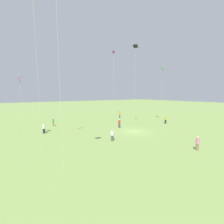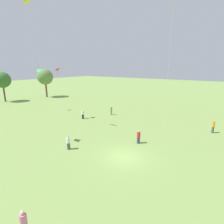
{
  "view_description": "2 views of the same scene",
  "coord_description": "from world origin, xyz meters",
  "px_view_note": "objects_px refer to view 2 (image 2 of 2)",
  "views": [
    {
      "loc": [
        -19.99,
        18.27,
        6.81
      ],
      "look_at": [
        2.78,
        3.06,
        3.5
      ],
      "focal_mm": 24.0,
      "sensor_mm": 36.0,
      "label": 1
    },
    {
      "loc": [
        -14.8,
        -8.92,
        9.58
      ],
      "look_at": [
        2.1,
        3.2,
        4.15
      ],
      "focal_mm": 28.0,
      "sensor_mm": 36.0,
      "label": 2
    }
  ],
  "objects_px": {
    "person_4": "(83,114)",
    "person_5": "(139,137)",
    "kite_0": "(58,72)",
    "person_1": "(111,111)",
    "person_0": "(24,223)",
    "person_2": "(213,127)",
    "kite_7": "(26,6)",
    "person_6": "(68,143)",
    "kite_5": "(39,72)",
    "kite_1": "(174,1)"
  },
  "relations": [
    {
      "from": "kite_0",
      "to": "kite_5",
      "type": "relative_size",
      "value": 1.03
    },
    {
      "from": "person_1",
      "to": "person_2",
      "type": "distance_m",
      "value": 18.15
    },
    {
      "from": "person_2",
      "to": "kite_0",
      "type": "relative_size",
      "value": 0.2
    },
    {
      "from": "person_0",
      "to": "person_5",
      "type": "relative_size",
      "value": 0.99
    },
    {
      "from": "person_4",
      "to": "person_5",
      "type": "height_order",
      "value": "person_5"
    },
    {
      "from": "person_6",
      "to": "kite_7",
      "type": "xyz_separation_m",
      "value": [
        2.01,
        9.19,
        16.56
      ]
    },
    {
      "from": "person_1",
      "to": "kite_5",
      "type": "xyz_separation_m",
      "value": [
        -6.38,
        14.11,
        7.51
      ]
    },
    {
      "from": "person_6",
      "to": "kite_7",
      "type": "distance_m",
      "value": 19.05
    },
    {
      "from": "person_6",
      "to": "kite_5",
      "type": "height_order",
      "value": "kite_5"
    },
    {
      "from": "person_1",
      "to": "person_5",
      "type": "xyz_separation_m",
      "value": [
        -9.06,
        -10.85,
        -0.04
      ]
    },
    {
      "from": "person_0",
      "to": "person_1",
      "type": "distance_m",
      "value": 26.81
    },
    {
      "from": "person_2",
      "to": "kite_1",
      "type": "bearing_deg",
      "value": 27.4
    },
    {
      "from": "person_6",
      "to": "kite_0",
      "type": "height_order",
      "value": "kite_0"
    },
    {
      "from": "person_2",
      "to": "kite_0",
      "type": "height_order",
      "value": "kite_0"
    },
    {
      "from": "person_4",
      "to": "kite_5",
      "type": "height_order",
      "value": "kite_5"
    },
    {
      "from": "kite_7",
      "to": "kite_0",
      "type": "bearing_deg",
      "value": -43.31
    },
    {
      "from": "person_5",
      "to": "person_0",
      "type": "bearing_deg",
      "value": 129.61
    },
    {
      "from": "person_4",
      "to": "kite_1",
      "type": "xyz_separation_m",
      "value": [
        -4.39,
        -16.94,
        14.64
      ]
    },
    {
      "from": "person_5",
      "to": "kite_0",
      "type": "relative_size",
      "value": 0.19
    },
    {
      "from": "kite_5",
      "to": "person_1",
      "type": "bearing_deg",
      "value": 36.89
    },
    {
      "from": "person_1",
      "to": "person_5",
      "type": "relative_size",
      "value": 1.02
    },
    {
      "from": "kite_5",
      "to": "kite_7",
      "type": "height_order",
      "value": "kite_7"
    },
    {
      "from": "person_1",
      "to": "kite_1",
      "type": "height_order",
      "value": "kite_1"
    },
    {
      "from": "person_0",
      "to": "person_4",
      "type": "height_order",
      "value": "person_0"
    },
    {
      "from": "kite_0",
      "to": "kite_1",
      "type": "xyz_separation_m",
      "value": [
        -1.82,
        -20.1,
        6.85
      ]
    },
    {
      "from": "person_4",
      "to": "kite_1",
      "type": "distance_m",
      "value": 22.82
    },
    {
      "from": "person_5",
      "to": "kite_0",
      "type": "distance_m",
      "value": 18.49
    },
    {
      "from": "kite_1",
      "to": "person_6",
      "type": "bearing_deg",
      "value": 141.54
    },
    {
      "from": "person_1",
      "to": "person_4",
      "type": "xyz_separation_m",
      "value": [
        -5.38,
        2.73,
        -0.06
      ]
    },
    {
      "from": "kite_5",
      "to": "person_5",
      "type": "bearing_deg",
      "value": 6.45
    },
    {
      "from": "person_1",
      "to": "kite_5",
      "type": "height_order",
      "value": "kite_5"
    },
    {
      "from": "person_2",
      "to": "kite_7",
      "type": "relative_size",
      "value": 0.1
    },
    {
      "from": "person_4",
      "to": "kite_5",
      "type": "distance_m",
      "value": 13.71
    },
    {
      "from": "person_5",
      "to": "kite_7",
      "type": "relative_size",
      "value": 0.09
    },
    {
      "from": "kite_0",
      "to": "kite_1",
      "type": "bearing_deg",
      "value": 128.41
    },
    {
      "from": "person_4",
      "to": "person_1",
      "type": "bearing_deg",
      "value": 35.69
    },
    {
      "from": "kite_1",
      "to": "kite_7",
      "type": "bearing_deg",
      "value": 121.53
    },
    {
      "from": "kite_0",
      "to": "kite_5",
      "type": "xyz_separation_m",
      "value": [
        1.58,
        8.22,
        -0.22
      ]
    },
    {
      "from": "kite_5",
      "to": "kite_7",
      "type": "xyz_separation_m",
      "value": [
        -7.03,
        -9.77,
        9.0
      ]
    },
    {
      "from": "person_2",
      "to": "kite_5",
      "type": "relative_size",
      "value": 0.21
    },
    {
      "from": "person_1",
      "to": "person_0",
      "type": "bearing_deg",
      "value": 11.72
    },
    {
      "from": "person_5",
      "to": "person_1",
      "type": "bearing_deg",
      "value": -2.12
    },
    {
      "from": "person_0",
      "to": "person_6",
      "type": "bearing_deg",
      "value": 131.5
    },
    {
      "from": "person_2",
      "to": "kite_0",
      "type": "bearing_deg",
      "value": -22.24
    },
    {
      "from": "person_0",
      "to": "person_6",
      "type": "distance_m",
      "value": 11.0
    },
    {
      "from": "person_4",
      "to": "kite_5",
      "type": "xyz_separation_m",
      "value": [
        -1.0,
        11.38,
        7.57
      ]
    },
    {
      "from": "kite_1",
      "to": "kite_7",
      "type": "xyz_separation_m",
      "value": [
        -3.63,
        18.54,
        1.92
      ]
    },
    {
      "from": "kite_7",
      "to": "person_1",
      "type": "bearing_deg",
      "value": -77.18
    },
    {
      "from": "person_1",
      "to": "kite_0",
      "type": "height_order",
      "value": "kite_0"
    },
    {
      "from": "person_2",
      "to": "kite_0",
      "type": "xyz_separation_m",
      "value": [
        -8.59,
        24.03,
        7.67
      ]
    }
  ]
}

